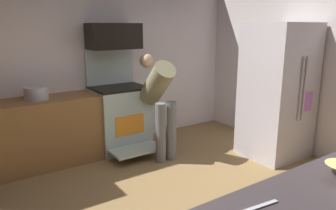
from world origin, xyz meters
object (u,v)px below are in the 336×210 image
Objects in this scene: oven_range at (120,116)px; refrigerator at (277,91)px; stock_pot at (36,93)px; microwave at (114,36)px; person_cook at (159,97)px.

refrigerator is (1.72, -1.46, 0.42)m from oven_range.
stock_pot is (-2.86, 1.47, 0.05)m from refrigerator.
microwave is 1.33m from stock_pot.
person_cook is 4.87× the size of stock_pot.
stock_pot is (-1.45, 0.62, 0.12)m from person_cook.
microwave reaches higher than oven_range.
oven_range reaches higher than stock_pot.
person_cook is at bearing -23.03° from stock_pot.
oven_range is 0.77m from person_cook.
microwave is at bearing 114.39° from person_cook.
microwave is 0.40× the size of refrigerator.
refrigerator is at bearing -27.28° from stock_pot.
refrigerator is at bearing -42.09° from microwave.
oven_range is at bearing -90.00° from microwave.
microwave is at bearing 90.00° from oven_range.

